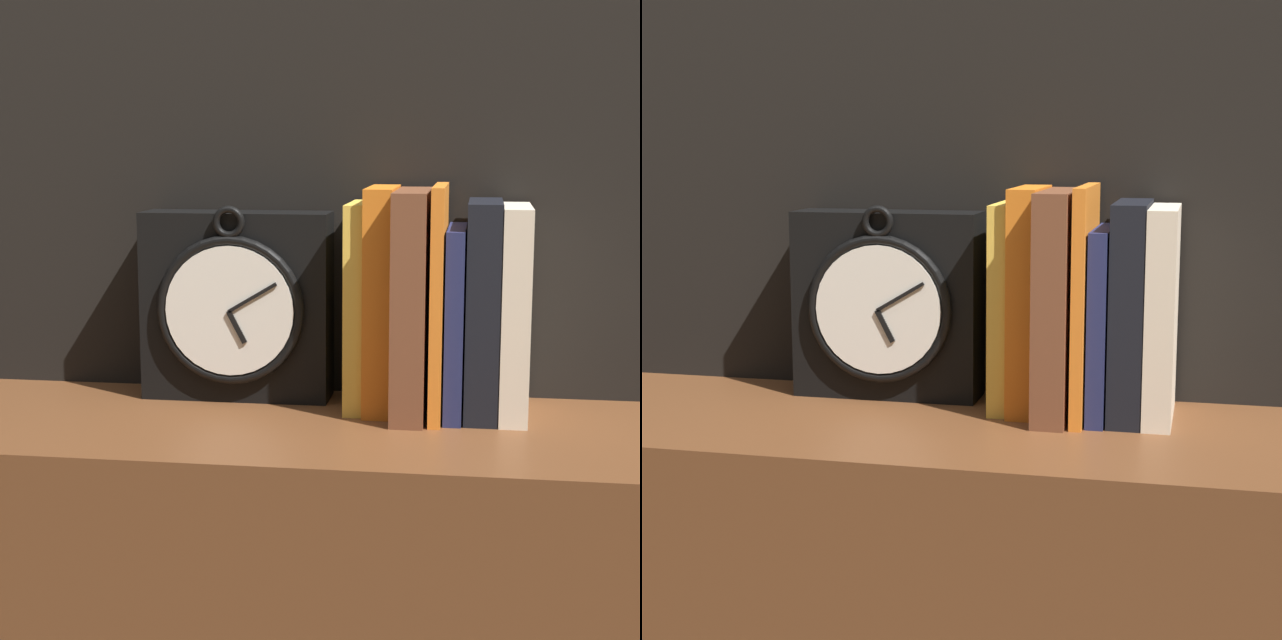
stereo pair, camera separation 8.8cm
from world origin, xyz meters
TOP-DOWN VIEW (x-y plane):
  - wall_back at (0.00, 0.18)m, footprint 6.00×0.05m
  - clock at (-0.12, 0.11)m, footprint 0.22×0.08m
  - book_slot0_yellow at (0.03, 0.09)m, footprint 0.02×0.12m
  - book_slot1_orange at (0.06, 0.09)m, footprint 0.03×0.13m
  - book_slot2_brown at (0.09, 0.07)m, footprint 0.04×0.16m
  - book_slot3_orange at (0.12, 0.07)m, footprint 0.01×0.15m
  - book_slot4_navy at (0.14, 0.08)m, footprint 0.02×0.14m
  - book_slot5_black at (0.17, 0.08)m, footprint 0.04×0.14m
  - book_slot6_cream at (0.21, 0.08)m, footprint 0.03×0.14m

SIDE VIEW (x-z plane):
  - book_slot4_navy at x=0.14m, z-range 0.90..1.11m
  - clock at x=-0.12m, z-range 0.90..1.13m
  - book_slot6_cream at x=0.21m, z-range 0.90..1.14m
  - book_slot0_yellow at x=0.03m, z-range 0.90..1.14m
  - book_slot5_black at x=0.17m, z-range 0.90..1.14m
  - book_slot2_brown at x=0.09m, z-range 0.90..1.16m
  - book_slot1_orange at x=0.06m, z-range 0.90..1.16m
  - book_slot3_orange at x=0.12m, z-range 0.90..1.16m
  - wall_back at x=0.00m, z-range 0.00..2.60m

